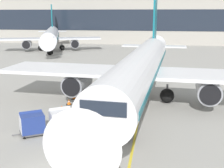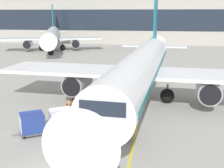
% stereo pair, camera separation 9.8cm
% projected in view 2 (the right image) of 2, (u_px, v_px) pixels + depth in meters
% --- Properties ---
extents(parked_airplane, '(31.98, 41.97, 14.37)m').
position_uv_depth(parked_airplane, '(141.00, 69.00, 32.57)').
color(parked_airplane, white).
rests_on(parked_airplane, ground).
extents(belt_loader, '(5.34, 3.48, 2.95)m').
position_uv_depth(belt_loader, '(93.00, 112.00, 27.73)').
color(belt_loader, silver).
rests_on(belt_loader, ground).
extents(baggage_cart_lead, '(2.73, 2.42, 1.91)m').
position_uv_depth(baggage_cart_lead, '(61.00, 119.00, 25.65)').
color(baggage_cart_lead, '#515156').
rests_on(baggage_cart_lead, ground).
extents(baggage_cart_second, '(2.73, 2.42, 1.91)m').
position_uv_depth(baggage_cart_second, '(32.00, 123.00, 24.72)').
color(baggage_cart_second, '#515156').
rests_on(baggage_cart_second, ground).
extents(ground_crew_by_loader, '(0.29, 0.57, 1.74)m').
position_uv_depth(ground_crew_by_loader, '(70.00, 123.00, 24.75)').
color(ground_crew_by_loader, '#333847').
rests_on(ground_crew_by_loader, ground).
extents(ground_crew_by_carts, '(0.31, 0.56, 1.74)m').
position_uv_depth(ground_crew_by_carts, '(84.00, 109.00, 28.17)').
color(ground_crew_by_carts, black).
rests_on(ground_crew_by_carts, ground).
extents(safety_cone_engine_keepout, '(0.55, 0.55, 0.63)m').
position_uv_depth(safety_cone_engine_keepout, '(69.00, 102.00, 32.87)').
color(safety_cone_engine_keepout, black).
rests_on(safety_cone_engine_keepout, ground).
extents(safety_cone_wingtip, '(0.69, 0.69, 0.78)m').
position_uv_depth(safety_cone_wingtip, '(62.00, 109.00, 30.23)').
color(safety_cone_wingtip, black).
rests_on(safety_cone_wingtip, ground).
extents(safety_cone_nose_mark, '(0.63, 0.63, 0.71)m').
position_uv_depth(safety_cone_nose_mark, '(75.00, 96.00, 35.04)').
color(safety_cone_nose_mark, black).
rests_on(safety_cone_nose_mark, ground).
extents(apron_guidance_line_lead_in, '(0.20, 110.00, 0.01)m').
position_uv_depth(apron_guidance_line_lead_in, '(141.00, 105.00, 32.79)').
color(apron_guidance_line_lead_in, yellow).
rests_on(apron_guidance_line_lead_in, ground).
extents(terminal_building, '(102.01, 21.95, 15.29)m').
position_uv_depth(terminal_building, '(140.00, 20.00, 103.40)').
color(terminal_building, '#A8A399').
rests_on(terminal_building, ground).
extents(distant_airplane, '(26.66, 35.27, 12.42)m').
position_uv_depth(distant_airplane, '(52.00, 37.00, 78.62)').
color(distant_airplane, silver).
rests_on(distant_airplane, ground).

